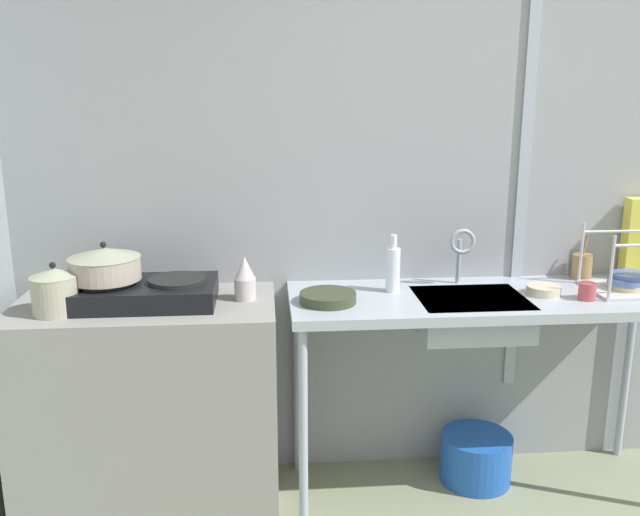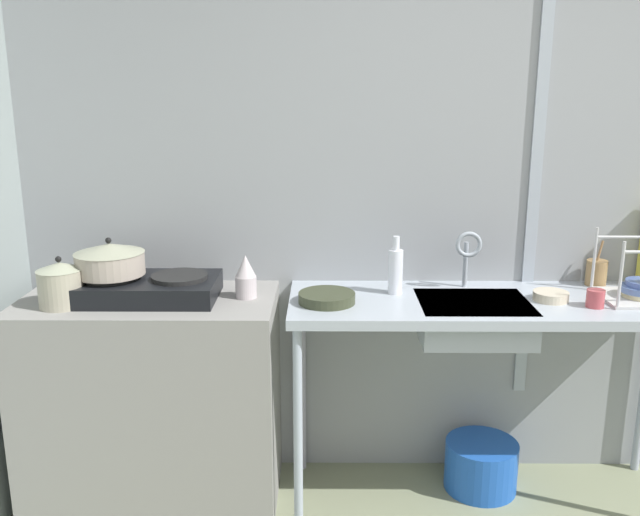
% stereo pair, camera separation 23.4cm
% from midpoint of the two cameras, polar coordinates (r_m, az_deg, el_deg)
% --- Properties ---
extents(wall_back, '(5.40, 0.10, 2.54)m').
position_cam_midpoint_polar(wall_back, '(3.15, 21.20, 4.89)').
color(wall_back, '#92969A').
rests_on(wall_back, ground).
extents(wall_metal_strip, '(0.05, 0.01, 2.03)m').
position_cam_midpoint_polar(wall_metal_strip, '(3.05, 19.87, 7.13)').
color(wall_metal_strip, '#A1ABB7').
extents(counter_concrete, '(1.03, 0.53, 0.90)m').
position_cam_midpoint_polar(counter_concrete, '(2.95, -11.59, -11.72)').
color(counter_concrete, gray).
rests_on(counter_concrete, ground).
extents(counter_sink, '(1.63, 0.53, 0.90)m').
position_cam_midpoint_polar(counter_sink, '(2.86, 16.46, -4.73)').
color(counter_sink, '#A1ABB7').
rests_on(counter_sink, ground).
extents(stove, '(0.57, 0.33, 0.10)m').
position_cam_midpoint_polar(stove, '(2.78, -12.14, -2.48)').
color(stove, black).
rests_on(stove, counter_concrete).
extents(pot_on_left_burner, '(0.28, 0.28, 0.15)m').
position_cam_midpoint_polar(pot_on_left_burner, '(2.78, -15.02, -0.10)').
color(pot_on_left_burner, '#A89A8C').
rests_on(pot_on_left_burner, stove).
extents(pot_beside_stove, '(0.18, 0.18, 0.20)m').
position_cam_midpoint_polar(pot_beside_stove, '(2.76, -18.77, -2.13)').
color(pot_beside_stove, '#A7A08A').
rests_on(pot_beside_stove, counter_concrete).
extents(percolator, '(0.09, 0.09, 0.18)m').
position_cam_midpoint_polar(percolator, '(2.73, -3.84, -1.64)').
color(percolator, beige).
rests_on(percolator, counter_concrete).
extents(sink_basin, '(0.44, 0.37, 0.14)m').
position_cam_midpoint_polar(sink_basin, '(2.81, 15.12, -5.01)').
color(sink_basin, '#A1ABB7').
rests_on(sink_basin, counter_sink).
extents(faucet, '(0.11, 0.07, 0.25)m').
position_cam_midpoint_polar(faucet, '(2.91, 14.61, 0.64)').
color(faucet, '#A1ABB7').
rests_on(faucet, counter_sink).
extents(frying_pan, '(0.23, 0.23, 0.04)m').
position_cam_midpoint_polar(frying_pan, '(2.68, 3.08, -3.40)').
color(frying_pan, '#343A26').
rests_on(frying_pan, counter_sink).
extents(cup_by_rack, '(0.07, 0.07, 0.07)m').
position_cam_midpoint_polar(cup_by_rack, '(2.87, 24.37, -3.15)').
color(cup_by_rack, '#B0454B').
rests_on(cup_by_rack, counter_sink).
extents(small_bowl_on_drainboard, '(0.14, 0.14, 0.04)m').
position_cam_midpoint_polar(small_bowl_on_drainboard, '(2.89, 21.08, -3.04)').
color(small_bowl_on_drainboard, beige).
rests_on(small_bowl_on_drainboard, counter_sink).
extents(bottle_by_sink, '(0.06, 0.06, 0.24)m').
position_cam_midpoint_polar(bottle_by_sink, '(2.80, 8.77, -1.04)').
color(bottle_by_sink, white).
rests_on(bottle_by_sink, counter_sink).
extents(utensil_jar, '(0.09, 0.09, 0.19)m').
position_cam_midpoint_polar(utensil_jar, '(3.18, 24.23, -1.15)').
color(utensil_jar, '#99774A').
rests_on(utensil_jar, counter_sink).
extents(bucket_on_floor, '(0.32, 0.32, 0.22)m').
position_cam_midpoint_polar(bucket_on_floor, '(3.22, 15.52, -16.51)').
color(bucket_on_floor, blue).
rests_on(bucket_on_floor, ground).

